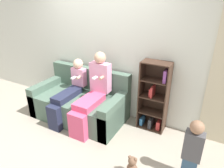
{
  "coord_description": "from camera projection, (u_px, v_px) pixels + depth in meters",
  "views": [
    {
      "loc": [
        1.92,
        -2.1,
        2.19
      ],
      "look_at": [
        0.44,
        0.62,
        0.81
      ],
      "focal_mm": 32.0,
      "sensor_mm": 36.0,
      "label": 1
    }
  ],
  "objects": [
    {
      "name": "teddy_bear",
      "position": [
        132.0,
        166.0,
        2.62
      ],
      "size": [
        0.15,
        0.12,
        0.3
      ],
      "color": "brown",
      "rests_on": "ground_plane"
    },
    {
      "name": "child_seated",
      "position": [
        69.0,
        92.0,
        3.69
      ],
      "size": [
        0.28,
        0.91,
        1.11
      ],
      "color": "#232842",
      "rests_on": "ground_plane"
    },
    {
      "name": "couch",
      "position": [
        80.0,
        103.0,
        3.85
      ],
      "size": [
        1.74,
        0.94,
        0.91
      ],
      "color": "#4C6656",
      "rests_on": "ground_plane"
    },
    {
      "name": "back_wall",
      "position": [
        103.0,
        49.0,
        3.76
      ],
      "size": [
        10.0,
        0.06,
        2.55
      ],
      "color": "silver",
      "rests_on": "ground_plane"
    },
    {
      "name": "toddler_standing",
      "position": [
        192.0,
        150.0,
        2.46
      ],
      "size": [
        0.22,
        0.17,
        0.87
      ],
      "color": "#335170",
      "rests_on": "ground_plane"
    },
    {
      "name": "ground_plane",
      "position": [
        72.0,
        135.0,
        3.42
      ],
      "size": [
        14.0,
        14.0,
        0.0
      ],
      "primitive_type": "plane",
      "color": "#9E9384"
    },
    {
      "name": "bookshelf",
      "position": [
        154.0,
        98.0,
        3.43
      ],
      "size": [
        0.47,
        0.29,
        1.23
      ],
      "color": "#3D281E",
      "rests_on": "ground_plane"
    },
    {
      "name": "adult_seated",
      "position": [
        93.0,
        91.0,
        3.47
      ],
      "size": [
        0.37,
        0.9,
        1.31
      ],
      "color": "#DB4C75",
      "rests_on": "ground_plane"
    }
  ]
}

